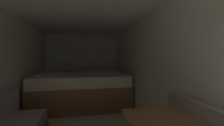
# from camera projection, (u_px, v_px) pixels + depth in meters

# --- Properties ---
(wall_back) EXTENTS (2.57, 0.05, 2.07)m
(wall_back) POSITION_uv_depth(u_px,v_px,m) (83.00, 64.00, 5.07)
(wall_back) COLOR silver
(wall_back) RESTS_ON ground
(wall_right) EXTENTS (0.05, 5.22, 2.07)m
(wall_right) POSITION_uv_depth(u_px,v_px,m) (148.00, 71.00, 2.72)
(wall_right) COLOR silver
(wall_right) RESTS_ON ground
(ceiling_slab) EXTENTS (2.57, 5.22, 0.05)m
(ceiling_slab) POSITION_uv_depth(u_px,v_px,m) (80.00, 10.00, 2.44)
(ceiling_slab) COLOR white
(ceiling_slab) RESTS_ON wall_left
(bed) EXTENTS (2.35, 1.95, 1.04)m
(bed) POSITION_uv_depth(u_px,v_px,m) (82.00, 88.00, 4.07)
(bed) COLOR brown
(bed) RESTS_ON ground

